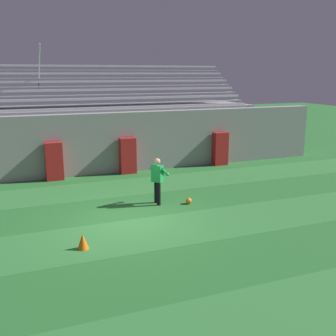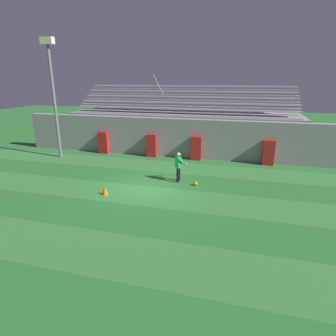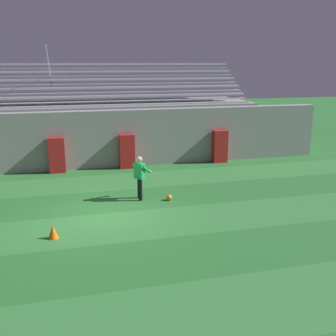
# 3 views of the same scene
# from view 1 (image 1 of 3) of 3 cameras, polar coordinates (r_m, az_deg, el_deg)

# --- Properties ---
(ground_plane) EXTENTS (80.00, 80.00, 0.00)m
(ground_plane) POSITION_cam_1_polar(r_m,az_deg,el_deg) (12.61, -5.82, -7.66)
(ground_plane) COLOR #286B2D
(turf_stripe_near) EXTENTS (28.00, 2.44, 0.01)m
(turf_stripe_near) POSITION_cam_1_polar(r_m,az_deg,el_deg) (7.66, 7.30, -22.99)
(turf_stripe_near) COLOR #337A38
(turf_stripe_near) RESTS_ON ground
(turf_stripe_mid) EXTENTS (28.00, 2.44, 0.01)m
(turf_stripe_mid) POSITION_cam_1_polar(r_m,az_deg,el_deg) (11.61, -4.31, -9.55)
(turf_stripe_mid) COLOR #337A38
(turf_stripe_mid) RESTS_ON ground
(turf_stripe_far) EXTENTS (28.00, 2.44, 0.01)m
(turf_stripe_far) POSITION_cam_1_polar(r_m,az_deg,el_deg) (16.07, -9.39, -3.07)
(turf_stripe_far) COLOR #337A38
(turf_stripe_far) RESTS_ON ground
(back_wall) EXTENTS (24.00, 0.60, 2.80)m
(back_wall) POSITION_cam_1_polar(r_m,az_deg,el_deg) (18.39, -11.34, 3.43)
(back_wall) COLOR gray
(back_wall) RESTS_ON ground
(padding_pillar_gate_left) EXTENTS (0.74, 0.44, 1.67)m
(padding_pillar_gate_left) POSITION_cam_1_polar(r_m,az_deg,el_deg) (17.76, -16.20, 0.94)
(padding_pillar_gate_left) COLOR #B21E1E
(padding_pillar_gate_left) RESTS_ON ground
(padding_pillar_gate_right) EXTENTS (0.74, 0.44, 1.67)m
(padding_pillar_gate_right) POSITION_cam_1_polar(r_m,az_deg,el_deg) (18.32, -5.87, 1.79)
(padding_pillar_gate_right) COLOR #B21E1E
(padding_pillar_gate_right) RESTS_ON ground
(padding_pillar_far_right) EXTENTS (0.74, 0.44, 1.67)m
(padding_pillar_far_right) POSITION_cam_1_polar(r_m,az_deg,el_deg) (20.11, 7.57, 2.80)
(padding_pillar_far_right) COLOR #B21E1E
(padding_pillar_far_right) RESTS_ON ground
(bleacher_stand) EXTENTS (18.00, 4.75, 5.83)m
(bleacher_stand) POSITION_cam_1_polar(r_m,az_deg,el_deg) (21.00, -12.65, 4.91)
(bleacher_stand) COLOR gray
(bleacher_stand) RESTS_ON ground
(goalkeeper) EXTENTS (0.73, 0.74, 1.67)m
(goalkeeper) POSITION_cam_1_polar(r_m,az_deg,el_deg) (13.88, -1.53, -1.46)
(goalkeeper) COLOR black
(goalkeeper) RESTS_ON ground
(soccer_ball) EXTENTS (0.22, 0.22, 0.22)m
(soccer_ball) POSITION_cam_1_polar(r_m,az_deg,el_deg) (14.13, 3.01, -4.78)
(soccer_ball) COLOR orange
(soccer_ball) RESTS_ON ground
(traffic_cone) EXTENTS (0.30, 0.30, 0.42)m
(traffic_cone) POSITION_cam_1_polar(r_m,az_deg,el_deg) (10.84, -12.26, -10.37)
(traffic_cone) COLOR orange
(traffic_cone) RESTS_ON ground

